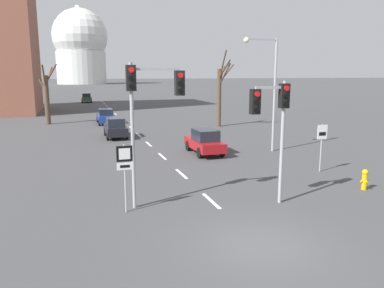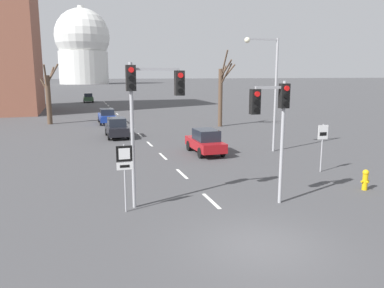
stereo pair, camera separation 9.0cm
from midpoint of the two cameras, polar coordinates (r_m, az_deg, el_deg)
name	(u,v)px [view 2 (the right image)]	position (r m, az deg, el deg)	size (l,w,h in m)	color
ground_plane	(260,246)	(12.16, 10.50, -15.00)	(800.00, 800.00, 0.00)	#424244
lane_stripe_0	(211,201)	(15.82, 3.11, -8.64)	(0.16, 2.00, 0.01)	silver
lane_stripe_1	(182,174)	(19.91, -1.41, -4.56)	(0.16, 2.00, 0.01)	silver
lane_stripe_2	(163,156)	(24.15, -4.34, -1.87)	(0.16, 2.00, 0.01)	silver
lane_stripe_3	(150,144)	(28.46, -6.38, 0.01)	(0.16, 2.00, 0.01)	silver
lane_stripe_4	(140,135)	(32.83, -7.88, 1.40)	(0.16, 2.00, 0.01)	silver
lane_stripe_5	(132,128)	(37.23, -9.03, 2.46)	(0.16, 2.00, 0.01)	silver
lane_stripe_6	(126,122)	(41.65, -9.94, 3.29)	(0.16, 2.00, 0.01)	silver
lane_stripe_7	(121,118)	(46.08, -10.67, 3.96)	(0.16, 2.00, 0.01)	silver
lane_stripe_8	(117,114)	(50.53, -11.28, 4.52)	(0.16, 2.00, 0.01)	silver
lane_stripe_9	(114,111)	(54.98, -11.78, 4.98)	(0.16, 2.00, 0.01)	silver
lane_stripe_10	(111,108)	(59.45, -12.22, 5.38)	(0.16, 2.00, 0.01)	silver
lane_stripe_11	(108,106)	(63.91, -12.59, 5.71)	(0.16, 2.00, 0.01)	silver
lane_stripe_12	(106,104)	(68.38, -12.91, 6.01)	(0.16, 2.00, 0.01)	silver
lane_stripe_13	(104,102)	(72.86, -13.20, 6.27)	(0.16, 2.00, 0.01)	silver
traffic_signal_near_left	(148,99)	(14.48, -6.54, 6.88)	(2.25, 0.34, 5.65)	#9E9EA3
traffic_signal_near_right	(274,112)	(15.00, 12.51, 4.72)	(1.61, 0.34, 4.96)	#9E9EA3
route_sign_post	(125,166)	(14.30, -10.05, -3.35)	(0.60, 0.08, 2.64)	#9E9EA3
speed_limit_sign	(322,140)	(21.15, 19.38, 0.62)	(0.60, 0.08, 2.60)	#9E9EA3
fire_hydrant	(365,179)	(18.85, 25.02, -4.85)	(0.40, 0.34, 0.95)	gold
street_lamp_right	(270,82)	(25.56, 11.84, 9.25)	(2.44, 0.36, 7.51)	#9E9EA3
sedan_near_left	(88,98)	(72.69, -15.49, 6.82)	(1.77, 3.86, 1.69)	#2D4C33
sedan_near_right	(205,141)	(24.71, 2.16, 0.39)	(1.68, 4.02, 1.65)	maroon
sedan_mid_centre	(117,128)	(31.70, -11.33, 2.46)	(1.69, 4.00, 1.66)	black
sedan_far_left	(107,116)	(40.79, -12.77, 4.18)	(1.70, 4.45, 1.60)	navy
bare_tree_left_near	(49,96)	(42.00, -20.97, 6.85)	(1.98, 2.81, 6.27)	brown
bare_tree_right_near	(221,92)	(37.53, 4.58, 7.89)	(1.59, 3.28, 7.46)	brown
capitol_dome	(83,47)	(205.89, -16.29, 14.07)	(27.55, 27.55, 38.92)	silver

